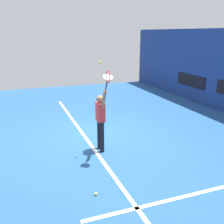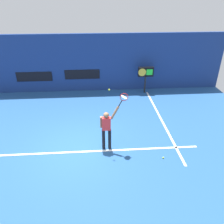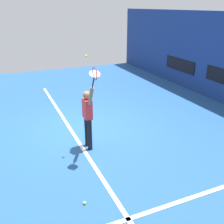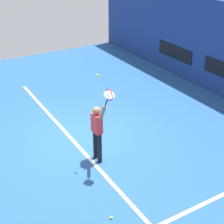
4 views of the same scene
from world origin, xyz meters
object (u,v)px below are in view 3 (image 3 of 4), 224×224
at_px(tennis_racket, 95,75).
at_px(tennis_ball, 86,56).
at_px(spare_ball, 85,203).
at_px(tennis_player, 88,115).

height_order(tennis_racket, tennis_ball, tennis_ball).
bearing_deg(tennis_racket, spare_ball, -28.53).
distance_m(tennis_player, tennis_ball, 1.63).
distance_m(tennis_racket, spare_ball, 2.84).
bearing_deg(tennis_racket, tennis_ball, -178.01).
height_order(tennis_player, spare_ball, tennis_player).
xyz_separation_m(tennis_ball, spare_ball, (2.06, -0.81, -2.60)).
relative_size(tennis_racket, tennis_ball, 9.03).
distance_m(tennis_player, tennis_racket, 1.43).
distance_m(tennis_player, spare_ball, 2.52).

